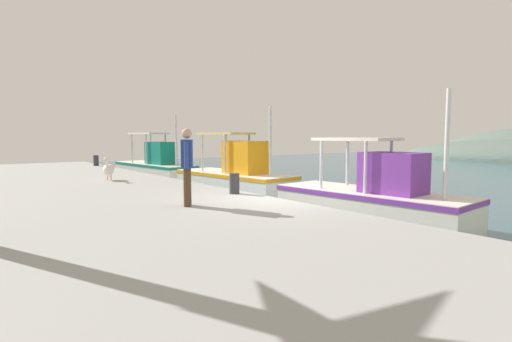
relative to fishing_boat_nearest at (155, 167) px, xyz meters
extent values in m
cube|color=#9E9E99|center=(12.75, -7.25, -0.28)|extent=(36.00, 10.00, 0.80)
cube|color=silver|center=(-0.12, -0.01, -0.25)|extent=(6.26, 2.13, 0.87)
cube|color=#0F7260|center=(-0.12, -0.01, 0.11)|extent=(6.30, 2.17, 0.12)
cube|color=#0F7260|center=(0.65, 0.05, 0.77)|extent=(1.80, 1.11, 1.16)
cylinder|color=silver|center=(-1.45, -0.69, 0.97)|extent=(0.08, 0.08, 1.56)
cylinder|color=silver|center=(-1.54, 0.43, 0.97)|extent=(0.08, 0.08, 1.56)
cylinder|color=silver|center=(0.21, -0.55, 0.97)|extent=(0.08, 0.08, 1.56)
cylinder|color=silver|center=(0.11, 0.57, 0.97)|extent=(0.08, 0.08, 1.56)
cube|color=silver|center=(-0.67, -0.06, 1.79)|extent=(2.58, 1.39, 0.08)
cylinder|color=silver|center=(2.18, 0.18, 1.45)|extent=(0.10, 0.10, 2.53)
torus|color=orange|center=(0.65, 0.60, 0.77)|extent=(0.55, 0.15, 0.54)
cube|color=white|center=(7.04, 0.31, -0.24)|extent=(5.71, 2.28, 0.88)
cube|color=orange|center=(7.04, 0.31, 0.12)|extent=(5.75, 2.32, 0.12)
cube|color=orange|center=(7.73, 0.37, 0.83)|extent=(1.65, 1.20, 1.26)
cylinder|color=silver|center=(5.85, -0.43, 0.96)|extent=(0.08, 0.08, 1.51)
cylinder|color=silver|center=(5.73, 0.81, 0.96)|extent=(0.08, 0.08, 1.51)
cylinder|color=silver|center=(7.34, -0.29, 0.96)|extent=(0.08, 0.08, 1.51)
cylinder|color=silver|center=(7.23, 0.95, 0.96)|extent=(0.08, 0.08, 1.51)
cube|color=#D8CC72|center=(6.54, 0.26, 1.75)|extent=(2.37, 1.51, 0.08)
cylinder|color=silver|center=(9.12, 0.50, 1.47)|extent=(0.10, 0.10, 2.53)
cube|color=silver|center=(13.87, 0.00, -0.23)|extent=(5.25, 2.12, 0.91)
cube|color=#723399|center=(13.87, 0.00, 0.15)|extent=(5.30, 2.16, 0.12)
cube|color=#723399|center=(14.51, 0.05, 0.74)|extent=(1.52, 1.14, 1.02)
cylinder|color=silver|center=(12.77, -0.69, 0.88)|extent=(0.08, 0.08, 1.30)
cylinder|color=silver|center=(12.67, 0.50, 0.88)|extent=(0.08, 0.08, 1.30)
cylinder|color=silver|center=(14.15, -0.58, 0.88)|extent=(0.08, 0.08, 1.30)
cylinder|color=silver|center=(14.05, 0.62, 0.88)|extent=(0.08, 0.08, 1.30)
cube|color=silver|center=(13.41, -0.04, 1.57)|extent=(2.17, 1.42, 0.08)
cylinder|color=silver|center=(15.79, 0.16, 1.47)|extent=(0.10, 0.10, 2.49)
torus|color=orange|center=(14.51, 0.63, 0.74)|extent=(0.55, 0.14, 0.54)
cylinder|color=tan|center=(6.08, -4.36, 0.23)|extent=(0.04, 0.04, 0.22)
cylinder|color=tan|center=(6.14, -4.26, 0.23)|extent=(0.04, 0.04, 0.22)
ellipsoid|color=white|center=(6.15, -4.34, 0.48)|extent=(0.71, 0.61, 0.40)
ellipsoid|color=silver|center=(6.11, -4.31, 0.54)|extent=(0.66, 0.60, 0.28)
cylinder|color=white|center=(6.31, -4.44, 0.70)|extent=(0.21, 0.18, 0.27)
sphere|color=white|center=(6.38, -4.48, 0.86)|extent=(0.22, 0.22, 0.16)
cone|color=#F2B272|center=(6.55, -4.58, 0.84)|extent=(0.29, 0.22, 0.07)
cylinder|color=#4C3823|center=(12.57, -4.65, 0.54)|extent=(0.16, 0.16, 0.85)
cylinder|color=#4C3823|center=(12.40, -4.54, 0.54)|extent=(0.16, 0.16, 0.85)
cube|color=navy|center=(12.48, -4.60, 1.27)|extent=(0.47, 0.41, 0.61)
cylinder|color=navy|center=(12.70, -4.72, 1.25)|extent=(0.10, 0.10, 0.58)
cylinder|color=navy|center=(12.27, -4.47, 1.25)|extent=(0.10, 0.10, 0.58)
sphere|color=tan|center=(12.48, -4.60, 1.71)|extent=(0.22, 0.22, 0.22)
cylinder|color=#333338|center=(-1.16, -2.70, 0.39)|extent=(0.26, 0.26, 0.55)
cylinder|color=#333338|center=(11.54, -2.70, 0.39)|extent=(0.27, 0.27, 0.55)
camera|label=1|loc=(20.41, -8.73, 1.65)|focal=28.38mm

